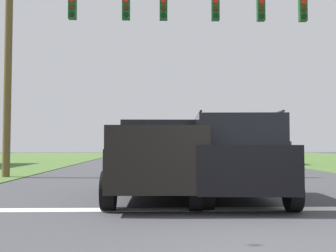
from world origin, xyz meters
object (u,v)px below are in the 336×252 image
suv_black (233,156)px  distant_car_far_parked (173,154)px  overhead_signal_span (192,60)px  pickup_truck (158,159)px  distant_car_oncoming (147,151)px  distant_car_crossing_white (274,152)px

suv_black → distant_car_far_parked: (-0.92, 13.01, -0.27)m
overhead_signal_span → pickup_truck: size_ratio=2.84×
distant_car_oncoming → suv_black: bearing=-83.6°
pickup_truck → distant_car_far_parked: bearing=85.9°
distant_car_oncoming → distant_car_far_parked: (1.72, -10.42, 0.00)m
suv_black → distant_car_crossing_white: size_ratio=1.11×
pickup_truck → distant_car_oncoming: 22.93m
distant_car_oncoming → overhead_signal_span: bearing=-82.5°
distant_car_far_parked → distant_car_oncoming: bearing=99.4°
overhead_signal_span → distant_car_oncoming: size_ratio=3.46×
distant_car_crossing_white → distant_car_far_parked: same height
overhead_signal_span → distant_car_far_parked: overhead_signal_span is taller
overhead_signal_span → pickup_truck: (-1.42, -5.96, -3.88)m
overhead_signal_span → suv_black: size_ratio=3.13×
distant_car_crossing_white → distant_car_oncoming: (-8.70, 6.78, 0.00)m
distant_car_far_parked → pickup_truck: bearing=-94.1°
suv_black → distant_car_oncoming: bearing=96.4°
distant_car_crossing_white → pickup_truck: bearing=-116.0°
pickup_truck → suv_black: suv_black is taller
distant_car_crossing_white → distant_car_oncoming: size_ratio=0.99×
distant_car_crossing_white → overhead_signal_span: bearing=-122.4°
pickup_truck → distant_car_oncoming: pickup_truck is taller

